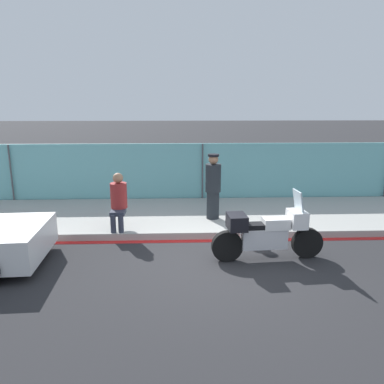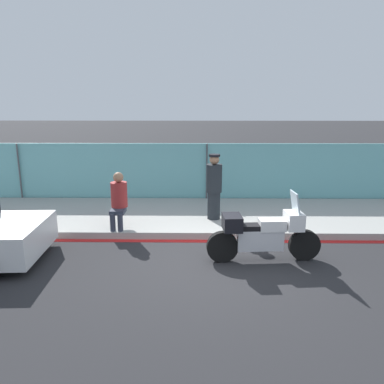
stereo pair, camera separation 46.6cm
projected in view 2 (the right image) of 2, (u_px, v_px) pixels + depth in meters
The scene contains 7 objects.
ground_plane at pixel (212, 265), 7.42m from camera, with size 120.00×120.00×0.00m, color #262628.
sidewalk at pixel (208, 216), 10.33m from camera, with size 43.86×3.26×0.17m.
curb_paint_stripe at pixel (210, 241), 8.68m from camera, with size 43.86×0.18×0.01m.
storefront_fence at pixel (207, 174), 11.81m from camera, with size 41.67×0.17×1.90m.
motorcycle at pixel (263, 234), 7.48m from camera, with size 2.32×0.60×1.44m.
officer_standing at pixel (214, 186), 9.62m from camera, with size 0.40×0.40×1.70m.
person_seated_on_curb at pixel (119, 197), 9.05m from camera, with size 0.40×0.69×1.34m.
Camera 2 is at (-0.31, -6.88, 3.14)m, focal length 35.00 mm.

